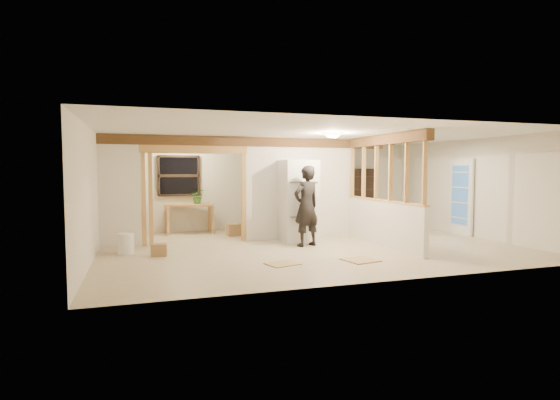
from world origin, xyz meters
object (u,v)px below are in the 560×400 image
object	(u,v)px
work_table	(190,218)
bookshelf	(361,197)
refrigerator	(298,201)
woman	(306,206)
shop_vac	(135,223)

from	to	relation	value
work_table	bookshelf	world-z (taller)	bookshelf
refrigerator	woman	size ratio (longest dim) A/B	1.07
woman	shop_vac	world-z (taller)	woman
refrigerator	shop_vac	distance (m)	4.30
shop_vac	woman	bearing A→B (deg)	-36.65
refrigerator	woman	bearing A→B (deg)	-95.63
shop_vac	bookshelf	bearing A→B (deg)	2.30
woman	work_table	bearing A→B (deg)	-69.41
refrigerator	woman	world-z (taller)	refrigerator
refrigerator	shop_vac	size ratio (longest dim) A/B	2.85
work_table	shop_vac	xyz separation A→B (m)	(-1.40, -0.12, -0.06)
woman	shop_vac	bearing A→B (deg)	-54.63
woman	work_table	xyz separation A→B (m)	(-2.27, 2.85, -0.51)
work_table	refrigerator	bearing A→B (deg)	-30.27
shop_vac	bookshelf	distance (m)	6.68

